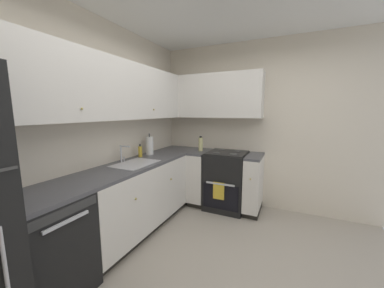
{
  "coord_description": "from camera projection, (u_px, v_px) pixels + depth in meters",
  "views": [
    {
      "loc": [
        -1.72,
        -0.44,
        1.57
      ],
      "look_at": [
        0.97,
        0.8,
        1.12
      ],
      "focal_mm": 20.14,
      "sensor_mm": 36.0,
      "label": 1
    }
  ],
  "objects": [
    {
      "name": "ground_plane",
      "position": [
        227.0,
        286.0,
        1.96
      ],
      "size": [
        3.73,
        3.31,
        0.02
      ],
      "primitive_type": "cube",
      "color": "#A89E8E"
    },
    {
      "name": "countertop_right",
      "position": [
        224.0,
        154.0,
        3.44
      ],
      "size": [
        0.6,
        1.13,
        0.03
      ],
      "color": "#4C4C51",
      "rests_on": "lower_cabinets_right"
    },
    {
      "name": "sink",
      "position": [
        136.0,
        167.0,
        2.73
      ],
      "size": [
        0.57,
        0.4,
        0.1
      ],
      "color": "#B7B7BC",
      "rests_on": "countertop_back"
    },
    {
      "name": "paper_towel_roll",
      "position": [
        150.0,
        146.0,
        3.29
      ],
      "size": [
        0.11,
        0.11,
        0.33
      ],
      "color": "white",
      "rests_on": "countertop_back"
    },
    {
      "name": "soap_bottle",
      "position": [
        140.0,
        151.0,
        3.12
      ],
      "size": [
        0.06,
        0.06,
        0.19
      ],
      "color": "gold",
      "rests_on": "countertop_back"
    },
    {
      "name": "upper_cabinets_back",
      "position": [
        113.0,
        90.0,
        2.53
      ],
      "size": [
        2.6,
        0.34,
        0.7
      ],
      "color": "silver"
    },
    {
      "name": "countertop_back",
      "position": [
        135.0,
        165.0,
        2.75
      ],
      "size": [
        2.92,
        0.6,
        0.03
      ],
      "primitive_type": "cube",
      "color": "#4C4C51",
      "rests_on": "lower_cabinets_back"
    },
    {
      "name": "upper_cabinets_right",
      "position": [
        210.0,
        96.0,
        3.56
      ],
      "size": [
        0.32,
        1.68,
        0.7
      ],
      "color": "silver"
    },
    {
      "name": "lower_cabinets_back",
      "position": [
        136.0,
        198.0,
        2.83
      ],
      "size": [
        1.71,
        0.62,
        0.88
      ],
      "color": "silver",
      "rests_on": "ground_plane"
    },
    {
      "name": "dishwasher",
      "position": [
        45.0,
        249.0,
        1.78
      ],
      "size": [
        0.6,
        0.63,
        0.88
      ],
      "color": "black",
      "rests_on": "ground_plane"
    },
    {
      "name": "faucet",
      "position": [
        122.0,
        152.0,
        2.79
      ],
      "size": [
        0.07,
        0.16,
        0.22
      ],
      "color": "silver",
      "rests_on": "countertop_back"
    },
    {
      "name": "oven_range",
      "position": [
        227.0,
        180.0,
        3.51
      ],
      "size": [
        0.68,
        0.62,
        1.06
      ],
      "color": "black",
      "rests_on": "ground_plane"
    },
    {
      "name": "oil_bottle",
      "position": [
        201.0,
        144.0,
        3.59
      ],
      "size": [
        0.07,
        0.07,
        0.25
      ],
      "color": "beige",
      "rests_on": "countertop_right"
    },
    {
      "name": "lower_cabinets_right",
      "position": [
        223.0,
        181.0,
        3.52
      ],
      "size": [
        0.62,
        1.13,
        0.88
      ],
      "color": "silver",
      "rests_on": "ground_plane"
    },
    {
      "name": "wall_back",
      "position": [
        87.0,
        133.0,
        2.46
      ],
      "size": [
        3.83,
        0.05,
        2.66
      ],
      "primitive_type": "cube",
      "color": "beige",
      "rests_on": "ground_plane"
    },
    {
      "name": "wall_right",
      "position": [
        261.0,
        126.0,
        3.46
      ],
      "size": [
        0.05,
        3.41,
        2.66
      ],
      "primitive_type": "cube",
      "color": "beige",
      "rests_on": "ground_plane"
    }
  ]
}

